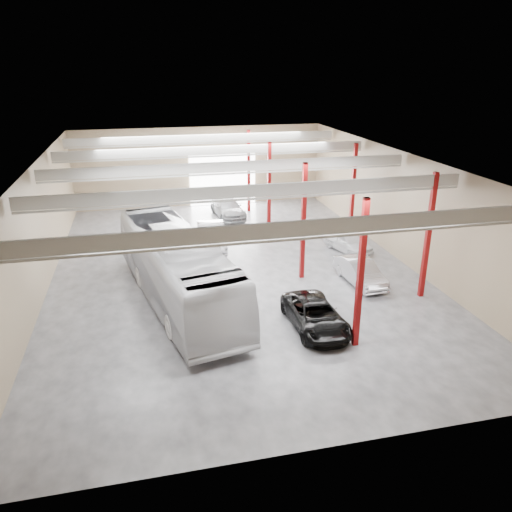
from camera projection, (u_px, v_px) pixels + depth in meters
name	position (u px, v px, depth m)	size (l,w,h in m)	color
depot_shell	(233.00, 191.00, 30.09)	(22.12, 32.12, 7.06)	#3F3F43
coach_bus	(177.00, 268.00, 26.67)	(3.28, 14.02, 3.91)	silver
black_sedan	(315.00, 315.00, 24.33)	(2.30, 4.99, 1.39)	black
car_row_a	(209.00, 282.00, 28.10)	(1.63, 4.06, 1.38)	silver
car_row_b	(211.00, 236.00, 35.04)	(1.81, 5.18, 1.71)	silver
car_row_c	(228.00, 208.00, 42.21)	(2.09, 5.14, 1.49)	gray
car_right_near	(360.00, 272.00, 29.37)	(1.52, 4.36, 1.44)	#A5A4A9
car_right_far	(348.00, 241.00, 34.40)	(1.65, 4.09, 1.39)	silver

